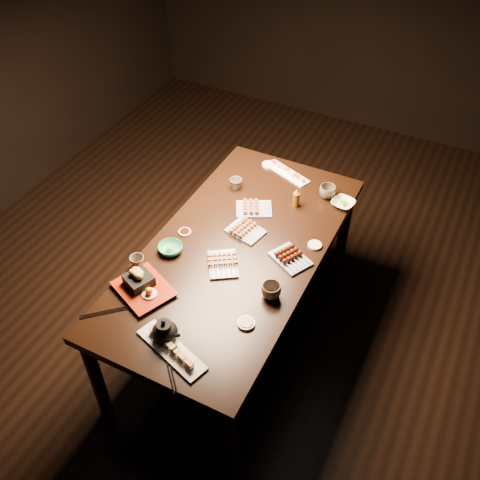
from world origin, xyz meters
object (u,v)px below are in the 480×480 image
teapot (164,330)px  condiment_bottle (296,198)px  yakitori_plate_center (245,229)px  edamame_bowl_green (171,249)px  yakitori_plate_left (254,207)px  dining_table (236,293)px  edamame_bowl_cream (343,203)px  tempura_tray (143,284)px  teacup_near_left (137,262)px  teacup_mid_right (271,291)px  teacup_far_left (236,184)px  yakitori_plate_right (223,262)px  sushi_platter_far (287,172)px  teacup_far_right (328,192)px  sushi_platter_near (171,348)px

teapot → condiment_bottle: 1.18m
yakitori_plate_center → edamame_bowl_green: bearing=-119.9°
yakitori_plate_left → teapot: size_ratio=1.44×
dining_table → teapot: bearing=-75.9°
edamame_bowl_cream → condiment_bottle: size_ratio=1.06×
edamame_bowl_green → tempura_tray: bearing=-84.2°
teacup_near_left → teacup_mid_right: (0.71, 0.13, 0.00)m
dining_table → teacup_far_left: bearing=132.9°
yakitori_plate_right → edamame_bowl_cream: 0.86m
tempura_tray → condiment_bottle: (0.43, 0.97, 0.01)m
sushi_platter_far → yakitori_plate_left: bearing=106.6°
sushi_platter_far → teacup_far_right: bearing=-177.7°
teacup_far_left → teapot: teapot is taller
tempura_tray → sushi_platter_near: bearing=-13.9°
edamame_bowl_cream → yakitori_plate_right: bearing=-118.2°
sushi_platter_far → teapot: bearing=111.4°
sushi_platter_far → edamame_bowl_green: size_ratio=2.41×
edamame_bowl_cream → teacup_mid_right: (-0.09, -0.84, 0.02)m
edamame_bowl_cream → teacup_near_left: 1.26m
yakitori_plate_center → teacup_near_left: (-0.39, -0.50, 0.01)m
dining_table → sushi_platter_far: 0.85m
sushi_platter_near → yakitori_plate_center: (-0.06, 0.87, 0.00)m
yakitori_plate_left → edamame_bowl_green: size_ratio=1.55×
sushi_platter_far → edamame_bowl_green: 0.98m
edamame_bowl_cream → condiment_bottle: 0.29m
teapot → teacup_far_left: bearing=101.0°
teacup_near_left → teacup_far_right: bearing=55.6°
teacup_far_left → edamame_bowl_green: bearing=-95.5°
yakitori_plate_right → teacup_far_left: bearing=168.1°
teacup_near_left → edamame_bowl_cream: bearing=50.5°
teacup_near_left → yakitori_plate_center: bearing=52.1°
teacup_near_left → teapot: (0.38, -0.32, 0.03)m
edamame_bowl_cream → sushi_platter_near: bearing=-105.0°
yakitori_plate_center → teacup_near_left: teacup_near_left is taller
dining_table → condiment_bottle: condiment_bottle is taller
sushi_platter_far → tempura_tray: bearing=99.8°
sushi_platter_far → yakitori_plate_left: 0.42m
yakitori_plate_center → yakitori_plate_right: bearing=-75.9°
yakitori_plate_left → tempura_tray: 0.85m
condiment_bottle → yakitori_plate_right: bearing=-103.9°
teacup_mid_right → teacup_far_left: bearing=128.4°
yakitori_plate_right → teacup_mid_right: size_ratio=2.05×
dining_table → yakitori_plate_center: yakitori_plate_center is taller
dining_table → teacup_far_right: bearing=81.7°
teacup_mid_right → teacup_far_left: 0.90m
tempura_tray → teacup_far_right: size_ratio=2.86×
yakitori_plate_right → edamame_bowl_cream: (0.41, 0.76, -0.01)m
teapot → teacup_near_left: bearing=139.7°
sushi_platter_far → teacup_far_right: 0.33m
yakitori_plate_right → teacup_near_left: size_ratio=2.71×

